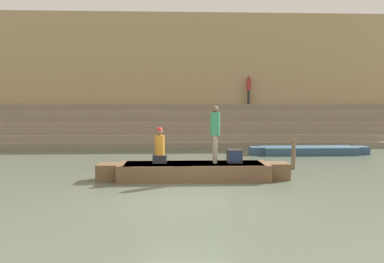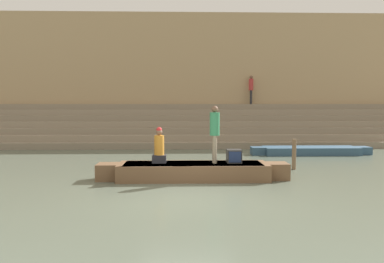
# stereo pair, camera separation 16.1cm
# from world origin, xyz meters

# --- Properties ---
(ground_plane) EXTENTS (120.00, 120.00, 0.00)m
(ground_plane) POSITION_xyz_m (0.00, 0.00, 0.00)
(ground_plane) COLOR #566051
(ghat_steps) EXTENTS (36.00, 4.51, 2.35)m
(ghat_steps) POSITION_xyz_m (0.00, 12.72, 0.84)
(ghat_steps) COLOR gray
(ghat_steps) RESTS_ON ground
(back_wall) EXTENTS (34.20, 1.28, 8.08)m
(back_wall) POSITION_xyz_m (0.00, 14.92, 4.01)
(back_wall) COLOR tan
(back_wall) RESTS_ON ground
(rowboat_main) EXTENTS (5.91, 1.38, 0.51)m
(rowboat_main) POSITION_xyz_m (0.20, 2.03, 0.27)
(rowboat_main) COLOR brown
(rowboat_main) RESTS_ON ground
(person_standing) EXTENTS (0.31, 0.31, 1.78)m
(person_standing) POSITION_xyz_m (0.87, 2.10, 1.54)
(person_standing) COLOR gray
(person_standing) RESTS_ON rowboat_main
(person_rowing) EXTENTS (0.43, 0.34, 1.12)m
(person_rowing) POSITION_xyz_m (-0.85, 2.14, 0.97)
(person_rowing) COLOR #28282D
(person_rowing) RESTS_ON rowboat_main
(tv_set) EXTENTS (0.45, 0.44, 0.42)m
(tv_set) POSITION_xyz_m (1.48, 2.10, 0.71)
(tv_set) COLOR #2D2D2D
(tv_set) RESTS_ON rowboat_main
(moored_boat_shore) EXTENTS (5.55, 1.25, 0.35)m
(moored_boat_shore) POSITION_xyz_m (5.87, 7.72, 0.19)
(moored_boat_shore) COLOR #33516B
(moored_boat_shore) RESTS_ON ground
(mooring_post) EXTENTS (0.15, 0.15, 1.09)m
(mooring_post) POSITION_xyz_m (3.87, 3.73, 0.55)
(mooring_post) COLOR brown
(mooring_post) RESTS_ON ground
(person_on_steps) EXTENTS (0.28, 0.28, 1.78)m
(person_on_steps) POSITION_xyz_m (4.22, 14.00, 3.40)
(person_on_steps) COLOR #28282D
(person_on_steps) RESTS_ON ghat_steps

